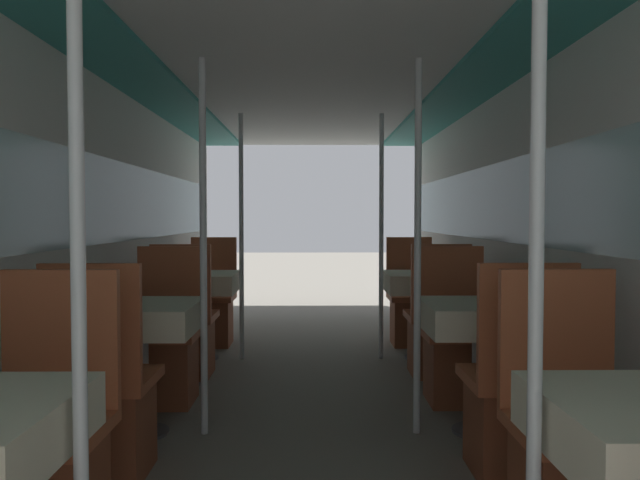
{
  "coord_description": "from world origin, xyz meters",
  "views": [
    {
      "loc": [
        0.01,
        -0.87,
        1.21
      ],
      "look_at": [
        0.06,
        2.98,
        1.07
      ],
      "focal_mm": 35.0,
      "sensor_mm": 36.0,
      "label": 1
    }
  ],
  "objects_px": {
    "chair_left_far_0": "(44,471)",
    "chair_left_near_2": "(186,336)",
    "chair_left_far_2": "(211,312)",
    "chair_right_near_2": "(436,336)",
    "chair_right_far_0": "(573,469)",
    "chair_right_far_1": "(456,355)",
    "dining_table_right_1": "(481,322)",
    "dining_table_left_2": "(200,286)",
    "chair_right_near_1": "(514,411)",
    "chair_right_far_2": "(411,312)",
    "support_pole_left_1": "(203,248)",
    "support_pole_right_1": "(418,248)",
    "dining_table_left_1": "(140,323)",
    "dining_table_right_2": "(423,286)",
    "support_pole_left_2": "(241,237)",
    "chair_left_far_1": "(165,356)",
    "support_pole_right_2": "(381,237)",
    "chair_left_near_1": "(105,413)",
    "support_pole_left_0": "(78,283)",
    "support_pole_right_0": "(536,283)"
  },
  "relations": [
    {
      "from": "chair_left_far_1",
      "to": "support_pole_left_1",
      "type": "height_order",
      "value": "support_pole_left_1"
    },
    {
      "from": "dining_table_right_1",
      "to": "chair_right_far_1",
      "type": "height_order",
      "value": "chair_right_far_1"
    },
    {
      "from": "support_pole_left_0",
      "to": "support_pole_right_1",
      "type": "distance_m",
      "value": 2.19
    },
    {
      "from": "chair_right_far_0",
      "to": "dining_table_left_2",
      "type": "bearing_deg",
      "value": -58.39
    },
    {
      "from": "chair_right_near_1",
      "to": "dining_table_left_2",
      "type": "bearing_deg",
      "value": 128.05
    },
    {
      "from": "chair_left_near_2",
      "to": "chair_right_far_0",
      "type": "distance_m",
      "value": 3.13
    },
    {
      "from": "chair_right_far_0",
      "to": "support_pole_right_1",
      "type": "bearing_deg",
      "value": -74.12
    },
    {
      "from": "chair_left_near_1",
      "to": "dining_table_right_1",
      "type": "bearing_deg",
      "value": 17.22
    },
    {
      "from": "chair_left_far_1",
      "to": "support_pole_right_0",
      "type": "distance_m",
      "value": 2.96
    },
    {
      "from": "chair_left_far_0",
      "to": "dining_table_right_1",
      "type": "height_order",
      "value": "chair_left_far_0"
    },
    {
      "from": "dining_table_right_1",
      "to": "dining_table_left_1",
      "type": "bearing_deg",
      "value": 180.0
    },
    {
      "from": "chair_left_far_0",
      "to": "chair_left_near_1",
      "type": "xyz_separation_m",
      "value": [
        0.0,
        0.66,
        0.0
      ]
    },
    {
      "from": "support_pole_left_2",
      "to": "chair_left_far_2",
      "type": "bearing_deg",
      "value": 121.1
    },
    {
      "from": "chair_left_near_2",
      "to": "chair_right_near_1",
      "type": "distance_m",
      "value": 2.64
    },
    {
      "from": "chair_left_far_2",
      "to": "chair_right_far_2",
      "type": "relative_size",
      "value": 1.0
    },
    {
      "from": "chair_left_far_0",
      "to": "dining_table_right_1",
      "type": "relative_size",
      "value": 1.38
    },
    {
      "from": "support_pole_left_2",
      "to": "support_pole_left_1",
      "type": "bearing_deg",
      "value": -90.0
    },
    {
      "from": "support_pole_right_2",
      "to": "chair_right_far_1",
      "type": "bearing_deg",
      "value": -74.12
    },
    {
      "from": "dining_table_left_1",
      "to": "chair_left_far_2",
      "type": "height_order",
      "value": "chair_left_far_2"
    },
    {
      "from": "chair_right_far_0",
      "to": "chair_right_far_2",
      "type": "height_order",
      "value": "same"
    },
    {
      "from": "support_pole_left_0",
      "to": "chair_right_far_0",
      "type": "bearing_deg",
      "value": 20.87
    },
    {
      "from": "chair_left_far_2",
      "to": "chair_right_near_2",
      "type": "height_order",
      "value": "same"
    },
    {
      "from": "chair_left_far_1",
      "to": "chair_right_near_1",
      "type": "distance_m",
      "value": 2.23
    },
    {
      "from": "dining_table_right_1",
      "to": "dining_table_left_2",
      "type": "bearing_deg",
      "value": 135.95
    },
    {
      "from": "chair_left_far_0",
      "to": "support_pole_left_2",
      "type": "relative_size",
      "value": 0.49
    },
    {
      "from": "dining_table_right_2",
      "to": "dining_table_left_1",
      "type": "bearing_deg",
      "value": -135.95
    },
    {
      "from": "support_pole_right_0",
      "to": "chair_right_near_1",
      "type": "height_order",
      "value": "support_pole_right_0"
    },
    {
      "from": "chair_right_far_0",
      "to": "support_pole_right_0",
      "type": "xyz_separation_m",
      "value": [
        -0.35,
        -0.59,
        0.73
      ]
    },
    {
      "from": "dining_table_left_1",
      "to": "support_pole_left_2",
      "type": "xyz_separation_m",
      "value": [
        0.35,
        1.83,
        0.42
      ]
    },
    {
      "from": "chair_right_near_2",
      "to": "chair_right_far_2",
      "type": "bearing_deg",
      "value": 90.0
    },
    {
      "from": "chair_left_far_0",
      "to": "chair_left_near_2",
      "type": "bearing_deg",
      "value": -90.0
    },
    {
      "from": "dining_table_left_1",
      "to": "dining_table_right_1",
      "type": "distance_m",
      "value": 1.9
    },
    {
      "from": "chair_left_near_2",
      "to": "dining_table_right_1",
      "type": "distance_m",
      "value": 2.29
    },
    {
      "from": "support_pole_right_0",
      "to": "chair_right_near_1",
      "type": "distance_m",
      "value": 1.49
    },
    {
      "from": "chair_left_far_0",
      "to": "support_pole_right_1",
      "type": "height_order",
      "value": "support_pole_right_1"
    },
    {
      "from": "support_pole_left_1",
      "to": "support_pole_right_1",
      "type": "distance_m",
      "value": 1.19
    },
    {
      "from": "chair_left_near_1",
      "to": "dining_table_right_2",
      "type": "xyz_separation_m",
      "value": [
        1.9,
        2.42,
        0.32
      ]
    },
    {
      "from": "support_pole_left_2",
      "to": "chair_left_near_1",
      "type": "bearing_deg",
      "value": -98.33
    },
    {
      "from": "chair_right_far_0",
      "to": "chair_right_far_1",
      "type": "height_order",
      "value": "same"
    },
    {
      "from": "support_pole_left_1",
      "to": "chair_right_near_2",
      "type": "bearing_deg",
      "value": 38.96
    },
    {
      "from": "chair_left_near_1",
      "to": "support_pole_left_2",
      "type": "relative_size",
      "value": 0.49
    },
    {
      "from": "chair_right_near_2",
      "to": "chair_right_far_2",
      "type": "xyz_separation_m",
      "value": [
        0.0,
        1.18,
        0.0
      ]
    },
    {
      "from": "chair_left_far_0",
      "to": "chair_right_near_1",
      "type": "height_order",
      "value": "same"
    },
    {
      "from": "support_pole_left_0",
      "to": "support_pole_right_0",
      "type": "xyz_separation_m",
      "value": [
        1.19,
        0.0,
        0.0
      ]
    },
    {
      "from": "chair_left_far_0",
      "to": "chair_left_near_2",
      "type": "xyz_separation_m",
      "value": [
        0.0,
        2.49,
        0.0
      ]
    },
    {
      "from": "chair_right_far_0",
      "to": "chair_right_near_1",
      "type": "height_order",
      "value": "same"
    },
    {
      "from": "chair_right_near_1",
      "to": "dining_table_right_2",
      "type": "distance_m",
      "value": 2.44
    },
    {
      "from": "chair_right_far_0",
      "to": "chair_right_far_2",
      "type": "xyz_separation_m",
      "value": [
        0.0,
        3.67,
        0.0
      ]
    },
    {
      "from": "chair_right_far_1",
      "to": "support_pole_right_2",
      "type": "bearing_deg",
      "value": -74.12
    },
    {
      "from": "chair_left_far_0",
      "to": "dining_table_left_2",
      "type": "bearing_deg",
      "value": -90.0
    }
  ]
}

